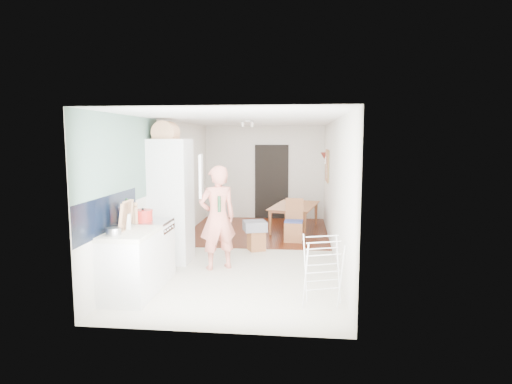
% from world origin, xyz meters
% --- Properties ---
extents(room_shell, '(3.20, 7.00, 2.50)m').
position_xyz_m(room_shell, '(0.00, 0.00, 1.25)').
color(room_shell, silver).
rests_on(room_shell, ground).
extents(floor, '(3.20, 7.00, 0.01)m').
position_xyz_m(floor, '(0.00, 0.00, 0.00)').
color(floor, beige).
rests_on(floor, ground).
extents(wood_floor_overlay, '(3.20, 3.30, 0.01)m').
position_xyz_m(wood_floor_overlay, '(0.00, 1.85, 0.01)').
color(wood_floor_overlay, '#5C2109').
rests_on(wood_floor_overlay, room_shell).
extents(sage_wall_panel, '(0.02, 3.00, 1.30)m').
position_xyz_m(sage_wall_panel, '(-1.59, -2.00, 1.85)').
color(sage_wall_panel, slate).
rests_on(sage_wall_panel, room_shell).
extents(tile_splashback, '(0.02, 1.90, 0.50)m').
position_xyz_m(tile_splashback, '(-1.59, -2.55, 1.15)').
color(tile_splashback, black).
rests_on(tile_splashback, room_shell).
extents(doorway_recess, '(0.90, 0.04, 2.00)m').
position_xyz_m(doorway_recess, '(0.20, 3.48, 1.00)').
color(doorway_recess, black).
rests_on(doorway_recess, room_shell).
extents(base_cabinet, '(0.60, 0.90, 0.86)m').
position_xyz_m(base_cabinet, '(-1.30, -2.55, 0.43)').
color(base_cabinet, white).
rests_on(base_cabinet, room_shell).
extents(worktop, '(0.62, 0.92, 0.06)m').
position_xyz_m(worktop, '(-1.30, -2.55, 0.89)').
color(worktop, beige).
rests_on(worktop, room_shell).
extents(range_cooker, '(0.60, 0.60, 0.88)m').
position_xyz_m(range_cooker, '(-1.30, -1.80, 0.44)').
color(range_cooker, white).
rests_on(range_cooker, room_shell).
extents(cooker_top, '(0.60, 0.60, 0.04)m').
position_xyz_m(cooker_top, '(-1.30, -1.80, 0.90)').
color(cooker_top, '#B0B0B2').
rests_on(cooker_top, room_shell).
extents(fridge_housing, '(0.66, 0.66, 2.15)m').
position_xyz_m(fridge_housing, '(-1.27, -0.78, 1.07)').
color(fridge_housing, white).
rests_on(fridge_housing, room_shell).
extents(fridge_door, '(0.14, 0.56, 0.70)m').
position_xyz_m(fridge_door, '(-0.66, -1.08, 1.55)').
color(fridge_door, white).
rests_on(fridge_door, room_shell).
extents(fridge_interior, '(0.02, 0.52, 0.66)m').
position_xyz_m(fridge_interior, '(-0.96, -0.78, 1.55)').
color(fridge_interior, white).
rests_on(fridge_interior, room_shell).
extents(pinboard, '(0.03, 0.90, 0.70)m').
position_xyz_m(pinboard, '(1.58, 1.90, 1.55)').
color(pinboard, '#D5B477').
rests_on(pinboard, room_shell).
extents(pinboard_frame, '(0.00, 0.94, 0.74)m').
position_xyz_m(pinboard_frame, '(1.57, 1.90, 1.55)').
color(pinboard_frame, '#A35A35').
rests_on(pinboard_frame, room_shell).
extents(wall_sconce, '(0.18, 0.18, 0.16)m').
position_xyz_m(wall_sconce, '(1.54, 2.55, 1.75)').
color(wall_sconce, maroon).
rests_on(wall_sconce, room_shell).
extents(person, '(0.89, 0.79, 2.03)m').
position_xyz_m(person, '(-0.38, -1.13, 1.02)').
color(person, '#E6826D').
rests_on(person, floor).
extents(dining_table, '(1.07, 1.57, 0.51)m').
position_xyz_m(dining_table, '(0.88, 2.08, 0.25)').
color(dining_table, '#A35A35').
rests_on(dining_table, floor).
extents(dining_chair, '(0.40, 0.40, 0.90)m').
position_xyz_m(dining_chair, '(0.84, 0.89, 0.45)').
color(dining_chair, '#A35A35').
rests_on(dining_chair, floor).
extents(stool, '(0.39, 0.39, 0.39)m').
position_xyz_m(stool, '(0.14, 0.10, 0.19)').
color(stool, '#A35A35').
rests_on(stool, floor).
extents(grey_drape, '(0.52, 0.52, 0.19)m').
position_xyz_m(grey_drape, '(0.11, 0.10, 0.48)').
color(grey_drape, gray).
rests_on(grey_drape, stool).
extents(drying_rack, '(0.57, 0.54, 0.90)m').
position_xyz_m(drying_rack, '(1.27, -2.56, 0.45)').
color(drying_rack, white).
rests_on(drying_rack, floor).
extents(bread_bin, '(0.48, 0.46, 0.22)m').
position_xyz_m(bread_bin, '(-1.32, -0.82, 2.26)').
color(bread_bin, tan).
rests_on(bread_bin, fridge_housing).
extents(red_casserole, '(0.34, 0.34, 0.17)m').
position_xyz_m(red_casserole, '(-1.38, -1.84, 1.01)').
color(red_casserole, red).
rests_on(red_casserole, cooker_top).
extents(steel_pan, '(0.20, 0.20, 0.10)m').
position_xyz_m(steel_pan, '(-1.41, -2.80, 0.97)').
color(steel_pan, '#B0B0B2').
rests_on(steel_pan, worktop).
extents(held_bottle, '(0.06, 0.06, 0.26)m').
position_xyz_m(held_bottle, '(-0.31, -1.31, 1.12)').
color(held_bottle, '#1D4324').
rests_on(held_bottle, person).
extents(bottle_a, '(0.09, 0.09, 0.33)m').
position_xyz_m(bottle_a, '(-1.44, -2.28, 1.08)').
color(bottle_a, '#1D4324').
rests_on(bottle_a, worktop).
extents(bottle_b, '(0.06, 0.06, 0.25)m').
position_xyz_m(bottle_b, '(-1.42, -2.44, 1.05)').
color(bottle_b, '#1D4324').
rests_on(bottle_b, worktop).
extents(bottle_c, '(0.11, 0.11, 0.22)m').
position_xyz_m(bottle_c, '(-1.37, -2.45, 1.03)').
color(bottle_c, beige).
rests_on(bottle_c, worktop).
extents(pepper_mill_front, '(0.08, 0.08, 0.24)m').
position_xyz_m(pepper_mill_front, '(-1.42, -2.02, 1.04)').
color(pepper_mill_front, tan).
rests_on(pepper_mill_front, worktop).
extents(pepper_mill_back, '(0.07, 0.07, 0.23)m').
position_xyz_m(pepper_mill_back, '(-1.46, -2.02, 1.04)').
color(pepper_mill_back, tan).
rests_on(pepper_mill_back, worktop).
extents(chopping_boards, '(0.08, 0.31, 0.41)m').
position_xyz_m(chopping_boards, '(-1.36, -2.53, 1.13)').
color(chopping_boards, tan).
rests_on(chopping_boards, worktop).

